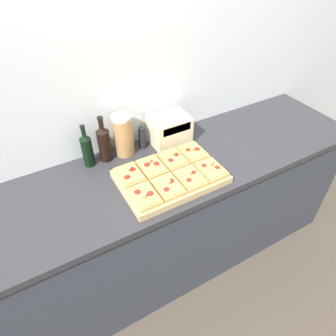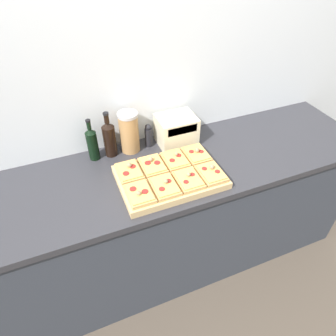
# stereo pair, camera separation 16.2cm
# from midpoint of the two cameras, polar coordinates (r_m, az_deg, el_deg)

# --- Properties ---
(ground_plane) EXTENTS (12.00, 12.00, 0.00)m
(ground_plane) POSITION_cam_midpoint_polar(r_m,az_deg,el_deg) (2.27, 1.08, -23.02)
(ground_plane) COLOR #4C4238
(wall_back) EXTENTS (6.00, 0.06, 2.50)m
(wall_back) POSITION_cam_midpoint_polar(r_m,az_deg,el_deg) (1.80, -9.69, 14.20)
(wall_back) COLOR silver
(wall_back) RESTS_ON ground_plane
(kitchen_counter) EXTENTS (2.63, 0.67, 0.92)m
(kitchen_counter) POSITION_cam_midpoint_polar(r_m,az_deg,el_deg) (2.04, -3.40, -10.08)
(kitchen_counter) COLOR #333842
(kitchen_counter) RESTS_ON ground_plane
(cutting_board) EXTENTS (0.55, 0.38, 0.04)m
(cutting_board) POSITION_cam_midpoint_polar(r_m,az_deg,el_deg) (1.62, -2.32, -1.80)
(cutting_board) COLOR tan
(cutting_board) RESTS_ON kitchen_counter
(pizza_slice_back_left) EXTENTS (0.12, 0.17, 0.05)m
(pizza_slice_back_left) POSITION_cam_midpoint_polar(r_m,az_deg,el_deg) (1.61, -10.21, -1.36)
(pizza_slice_back_left) COLOR tan
(pizza_slice_back_left) RESTS_ON cutting_board
(pizza_slice_back_midleft) EXTENTS (0.12, 0.17, 0.05)m
(pizza_slice_back_midleft) POSITION_cam_midpoint_polar(r_m,az_deg,el_deg) (1.64, -5.90, 0.17)
(pizza_slice_back_midleft) COLOR tan
(pizza_slice_back_midleft) RESTS_ON cutting_board
(pizza_slice_back_midright) EXTENTS (0.12, 0.17, 0.05)m
(pizza_slice_back_midright) POSITION_cam_midpoint_polar(r_m,az_deg,el_deg) (1.68, -1.76, 1.61)
(pizza_slice_back_midright) COLOR tan
(pizza_slice_back_midright) RESTS_ON cutting_board
(pizza_slice_back_right) EXTENTS (0.12, 0.17, 0.06)m
(pizza_slice_back_right) POSITION_cam_midpoint_polar(r_m,az_deg,el_deg) (1.74, 2.13, 3.00)
(pizza_slice_back_right) COLOR tan
(pizza_slice_back_right) RESTS_ON cutting_board
(pizza_slice_front_left) EXTENTS (0.12, 0.17, 0.05)m
(pizza_slice_front_left) POSITION_cam_midpoint_polar(r_m,az_deg,el_deg) (1.48, -7.63, -5.43)
(pizza_slice_front_left) COLOR tan
(pizza_slice_front_left) RESTS_ON cutting_board
(pizza_slice_front_midleft) EXTENTS (0.12, 0.17, 0.05)m
(pizza_slice_front_midleft) POSITION_cam_midpoint_polar(r_m,az_deg,el_deg) (1.52, -3.01, -3.66)
(pizza_slice_front_midleft) COLOR tan
(pizza_slice_front_midleft) RESTS_ON cutting_board
(pizza_slice_front_midright) EXTENTS (0.12, 0.17, 0.05)m
(pizza_slice_front_midright) POSITION_cam_midpoint_polar(r_m,az_deg,el_deg) (1.57, 1.35, -1.97)
(pizza_slice_front_midright) COLOR tan
(pizza_slice_front_midright) RESTS_ON cutting_board
(pizza_slice_front_right) EXTENTS (0.12, 0.17, 0.05)m
(pizza_slice_front_right) POSITION_cam_midpoint_polar(r_m,az_deg,el_deg) (1.62, 5.42, -0.36)
(pizza_slice_front_right) COLOR tan
(pizza_slice_front_right) RESTS_ON cutting_board
(olive_oil_bottle) EXTENTS (0.06, 0.06, 0.26)m
(olive_oil_bottle) POSITION_cam_midpoint_polar(r_m,az_deg,el_deg) (1.75, -17.74, 3.31)
(olive_oil_bottle) COLOR black
(olive_oil_bottle) RESTS_ON kitchen_counter
(wine_bottle) EXTENTS (0.07, 0.07, 0.28)m
(wine_bottle) POSITION_cam_midpoint_polar(r_m,az_deg,el_deg) (1.76, -14.69, 4.57)
(wine_bottle) COLOR black
(wine_bottle) RESTS_ON kitchen_counter
(grain_jar_tall) EXTENTS (0.12, 0.12, 0.26)m
(grain_jar_tall) POSITION_cam_midpoint_polar(r_m,az_deg,el_deg) (1.78, -11.10, 6.06)
(grain_jar_tall) COLOR #AD7F4C
(grain_jar_tall) RESTS_ON kitchen_counter
(pepper_mill) EXTENTS (0.05, 0.05, 0.15)m
(pepper_mill) POSITION_cam_midpoint_polar(r_m,az_deg,el_deg) (1.84, -7.39, 5.80)
(pepper_mill) COLOR black
(pepper_mill) RESTS_ON kitchen_counter
(toaster_oven) EXTENTS (0.26, 0.19, 0.18)m
(toaster_oven) POSITION_cam_midpoint_polar(r_m,az_deg,el_deg) (1.86, -2.24, 7.22)
(toaster_oven) COLOR beige
(toaster_oven) RESTS_ON kitchen_counter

